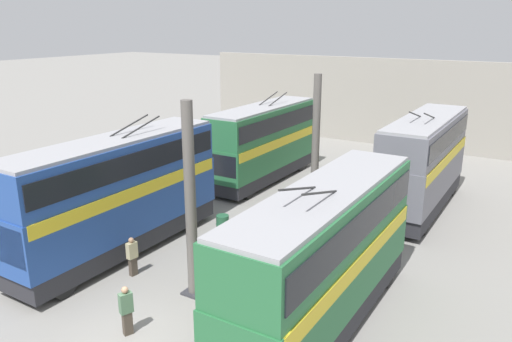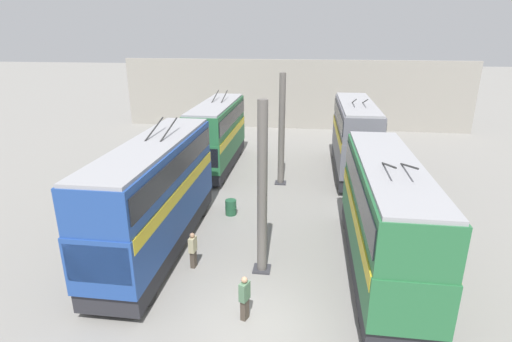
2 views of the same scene
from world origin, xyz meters
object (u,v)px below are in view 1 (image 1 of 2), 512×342
at_px(bus_left_near, 324,250).
at_px(oil_drum, 223,224).
at_px(bus_right_near, 117,189).
at_px(bus_right_mid, 263,139).
at_px(person_aisle_foreground, 126,309).
at_px(person_by_right_row, 132,255).
at_px(bus_left_far, 424,158).

height_order(bus_left_near, oil_drum, bus_left_near).
relative_size(bus_right_near, oil_drum, 12.22).
height_order(bus_right_mid, oil_drum, bus_right_mid).
height_order(bus_left_near, person_aisle_foreground, bus_left_near).
xyz_separation_m(bus_left_near, person_by_right_row, (-0.77, 7.95, -1.91)).
height_order(bus_left_far, person_aisle_foreground, bus_left_far).
xyz_separation_m(bus_right_near, person_aisle_foreground, (-4.31, -4.75, -2.04)).
bearing_deg(oil_drum, bus_right_mid, 17.53).
bearing_deg(person_by_right_row, oil_drum, 90.48).
bearing_deg(bus_right_mid, person_by_right_row, -171.62).
distance_m(bus_left_far, person_aisle_foreground, 17.52).
bearing_deg(person_aisle_foreground, bus_left_near, 57.80).
distance_m(bus_right_near, oil_drum, 5.49).
height_order(bus_left_near, bus_right_near, bus_right_near).
bearing_deg(bus_left_far, bus_left_near, 180.00).
distance_m(bus_right_near, bus_right_mid, 12.33).
height_order(bus_left_near, bus_right_mid, bus_left_near).
relative_size(bus_left_far, bus_right_near, 0.91).
bearing_deg(bus_left_far, person_by_right_row, 149.70).
height_order(bus_right_near, oil_drum, bus_right_near).
height_order(bus_right_near, person_aisle_foreground, bus_right_near).
bearing_deg(bus_left_near, person_by_right_row, 95.55).
bearing_deg(bus_right_mid, oil_drum, -162.47).
distance_m(bus_left_near, bus_right_near, 9.97).
relative_size(bus_right_mid, person_by_right_row, 5.88).
relative_size(bus_right_mid, person_aisle_foreground, 5.59).
bearing_deg(person_by_right_row, bus_right_near, 153.53).
bearing_deg(person_by_right_row, bus_right_mid, 104.99).
height_order(bus_right_mid, person_aisle_foreground, bus_right_mid).
bearing_deg(bus_left_far, person_aisle_foreground, 162.59).
bearing_deg(bus_right_mid, bus_right_near, 180.00).
height_order(bus_left_far, bus_right_mid, bus_left_far).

